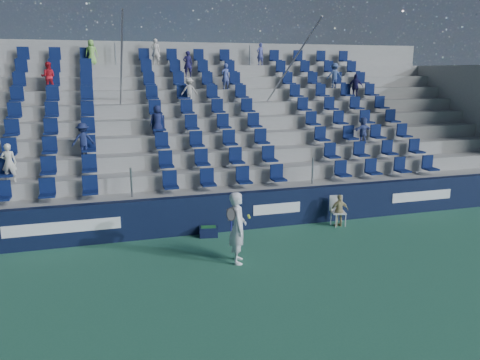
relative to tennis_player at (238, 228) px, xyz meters
name	(u,v)px	position (x,y,z in m)	size (l,w,h in m)	color
ground	(263,269)	(0.51, -0.60, -0.96)	(70.00, 70.00, 0.00)	#307154
sponsor_wall	(231,212)	(0.52, 2.55, -0.36)	(24.00, 0.32, 1.20)	black
grandstand	(198,141)	(0.51, 7.64, 1.17)	(24.00, 8.17, 6.63)	#9C9C97
tennis_player	(238,228)	(0.00, 0.00, 0.00)	(0.71, 0.79, 1.92)	silver
line_judge_chair	(337,208)	(3.99, 2.05, -0.40)	(0.52, 0.53, 0.98)	white
line_judge	(339,210)	(3.99, 1.90, -0.43)	(0.62, 0.26, 1.06)	tan
ball_bin	(208,231)	(-0.31, 2.15, -0.79)	(0.60, 0.45, 0.31)	#0D1432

